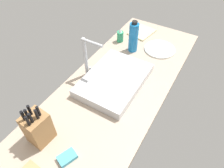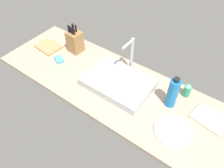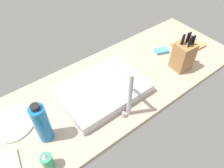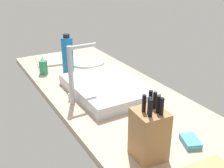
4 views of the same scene
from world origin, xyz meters
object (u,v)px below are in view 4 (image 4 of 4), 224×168
Objects in this scene: sink_basin at (106,88)px; faucet at (74,70)px; knife_block at (149,133)px; soap_bottle at (43,66)px; dish_towel at (49,61)px; water_bottle at (68,55)px; dish_sponge at (190,141)px; dinner_plate at (87,62)px.

faucet is at bearing 96.31° from sink_basin.
knife_block is 100.49cm from soap_bottle.
faucet is at bearing 172.87° from dish_towel.
knife_block reaches higher than soap_bottle.
water_bottle reaches higher than dish_sponge.
knife_block is 1.02× the size of dinner_plate.
faucet is at bearing -177.88° from soap_bottle.
water_bottle reaches higher than sink_basin.
soap_bottle is 17.15cm from water_bottle.
faucet reaches higher than dish_towel.
knife_block is 1.14× the size of dish_towel.
water_bottle reaches higher than dish_towel.
dish_towel is 124.50cm from dish_sponge.
soap_bottle is at bearing 9.33° from knife_block.
water_bottle is 1.03× the size of dinner_plate.
soap_bottle reaches higher than dish_towel.
dish_sponge reaches higher than dinner_plate.
soap_bottle is 0.46× the size of water_bottle.
dish_sponge is at bearing 176.71° from dinner_plate.
dinner_plate is at bearing -13.72° from sink_basin.
faucet is at bearing 149.33° from dinner_plate.
faucet reaches higher than dish_sponge.
sink_basin is 23.98cm from faucet.
knife_block is 2.16× the size of soap_bottle.
sink_basin is 2.27× the size of dish_towel.
dish_towel is (68.45, -8.57, -16.89)cm from faucet.
dish_towel is (121.20, -2.27, -9.16)cm from knife_block.
dish_towel is at bearing 7.66° from dish_sponge.
faucet is 53.68cm from knife_block.
sink_basin is 52.33cm from dinner_plate.
dinner_plate is 108.00cm from dish_sponge.
water_bottle is 1.15× the size of dish_towel.
dish_towel is (27.03, 4.21, -11.23)cm from water_bottle.
sink_basin is 2.02× the size of dinner_plate.
sink_basin is 1.67× the size of faucet.
dinner_plate is (50.79, -12.40, -2.37)cm from sink_basin.
water_bottle is at bearing -171.15° from dish_towel.
knife_block is at bearing 83.39° from dish_sponge.
soap_bottle reaches higher than dinner_plate.
faucet reaches higher than sink_basin.
soap_bottle is 1.28× the size of dish_sponge.
dish_sponge is (-123.38, -16.61, 0.60)cm from dish_towel.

